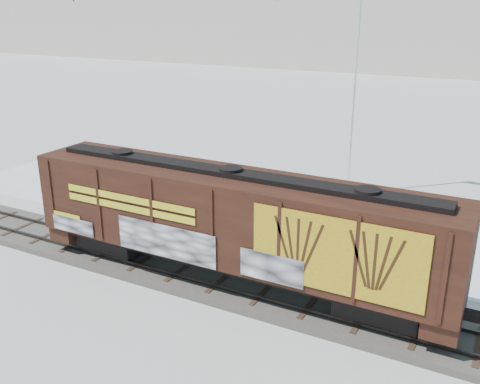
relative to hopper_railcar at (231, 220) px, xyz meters
The scene contains 8 objects.
ground 3.91m from the hopper_railcar, behind, with size 500.00×500.00×0.00m, color white.
rail_track 3.79m from the hopper_railcar, behind, with size 50.00×3.40×0.43m.
parking_strip 8.46m from the hopper_railcar, 108.06° to the left, with size 40.00×8.00×0.03m, color white.
hopper_railcar is the anchor object (origin of this frame).
flagpole 13.95m from the hopper_railcar, 86.66° to the left, with size 2.30×0.90×13.34m.
car_silver 8.79m from the hopper_railcar, 124.25° to the left, with size 1.66×4.14×1.41m, color #ADAEB4.
car_white 7.02m from the hopper_railcar, 113.58° to the left, with size 1.58×4.53×1.49m, color silver.
car_dark 6.71m from the hopper_railcar, 68.80° to the left, with size 1.72×4.23×1.23m, color black.
Camera 1 is at (12.06, -17.32, 11.19)m, focal length 40.00 mm.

